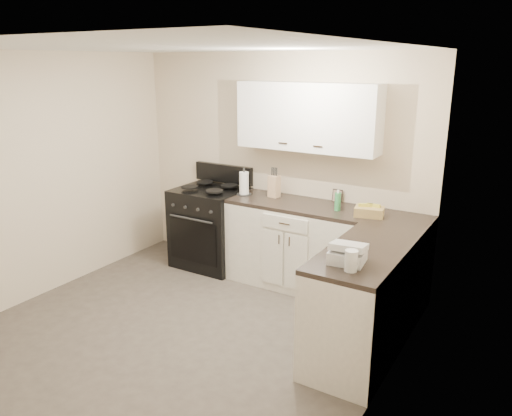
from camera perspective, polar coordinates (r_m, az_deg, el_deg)
The scene contains 20 objects.
floor at distance 4.76m, azimuth -8.54°, elevation -14.00°, with size 3.60×3.60×0.00m, color #473F38.
ceiling at distance 4.11m, azimuth -10.08°, elevation 17.64°, with size 3.60×3.60×0.00m, color white.
wall_back at distance 5.71m, azimuth 2.53°, elevation 4.85°, with size 3.60×3.60×0.00m, color beige.
wall_right at distance 3.43m, azimuth 14.42°, elevation -3.65°, with size 3.60×3.60×0.00m, color beige.
wall_left at distance 5.58m, azimuth -23.51°, elevation 3.21°, with size 3.60×3.60×0.00m, color beige.
base_cabinets_back at distance 5.49m, azimuth 4.80°, elevation -4.38°, with size 1.55×0.60×0.90m, color beige.
base_cabinets_right at distance 4.57m, azimuth 13.31°, elevation -9.27°, with size 0.60×1.90×0.90m, color beige.
countertop_back at distance 5.34m, azimuth 4.92°, elevation 0.33°, with size 1.55×0.60×0.04m, color black.
countertop_right at distance 4.39m, azimuth 13.71°, elevation -3.72°, with size 0.60×1.90×0.04m, color black.
upper_cabinets at distance 5.30m, azimuth 5.90°, elevation 10.33°, with size 1.55×0.30×0.70m, color white.
stove at distance 6.04m, azimuth -5.20°, elevation -2.32°, with size 0.80×0.69×0.97m, color black.
knife_block at distance 5.54m, azimuth 2.09°, elevation 2.49°, with size 0.11×0.10×0.24m, color #D3AD82.
paper_towel at distance 5.63m, azimuth -1.38°, elevation 2.83°, with size 0.11×0.11×0.26m, color white.
soap_bottle at distance 5.11m, azimuth 9.32°, elevation 0.72°, with size 0.06×0.06×0.18m, color #3DA157.
picture_frame at distance 5.41m, azimuth 9.28°, elevation 1.38°, with size 0.11×0.01×0.14m, color black.
wicker_basket at distance 4.99m, azimuth 12.81°, elevation -0.41°, with size 0.27×0.18×0.09m, color #A98D4F.
countertop_grill at distance 3.83m, azimuth 10.38°, elevation -5.46°, with size 0.26×0.24×0.09m, color silver.
glass_jar at distance 3.67m, azimuth 10.82°, elevation -5.94°, with size 0.09×0.09×0.16m, color silver.
oven_mitt_near at distance 4.14m, azimuth 6.41°, elevation -10.73°, with size 0.02×0.17×0.29m, color black.
oven_mitt_far at distance 4.40m, azimuth 8.22°, elevation -8.92°, with size 0.02×0.14×0.25m, color black.
Camera 1 is at (2.69, -3.10, 2.40)m, focal length 35.00 mm.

